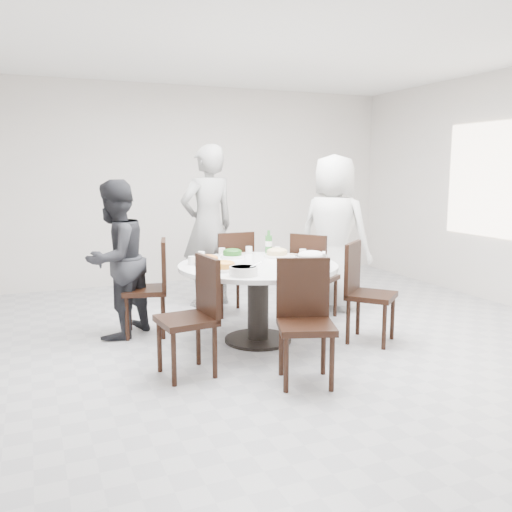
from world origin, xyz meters
name	(u,v)px	position (x,y,z in m)	size (l,w,h in m)	color
floor	(285,335)	(0.00, 0.00, 0.00)	(6.00, 6.00, 0.01)	#AFB0B4
ceiling	(287,40)	(0.00, 0.00, 2.80)	(6.00, 6.00, 0.01)	white
wall_back	(196,185)	(0.00, 3.00, 1.40)	(6.00, 0.01, 2.80)	silver
dining_table	(258,303)	(-0.31, -0.06, 0.38)	(1.50, 1.50, 0.75)	white
chair_ne	(315,276)	(0.59, 0.45, 0.47)	(0.42, 0.42, 0.95)	black
chair_n	(230,273)	(-0.22, 0.98, 0.47)	(0.42, 0.42, 0.95)	black
chair_nw	(145,288)	(-1.26, 0.56, 0.47)	(0.42, 0.42, 0.95)	black
chair_sw	(186,317)	(-1.17, -0.63, 0.47)	(0.42, 0.42, 0.95)	black
chair_s	(306,323)	(-0.38, -1.15, 0.47)	(0.42, 0.42, 0.95)	black
chair_se	(371,293)	(0.67, -0.49, 0.47)	(0.42, 0.42, 0.95)	black
diner_right	(334,233)	(0.98, 0.74, 0.90)	(0.88, 0.57, 1.80)	silver
diner_middle	(208,226)	(-0.32, 1.46, 0.96)	(0.70, 0.46, 1.92)	black
diner_left	(115,260)	(-1.53, 0.61, 0.77)	(0.75, 0.58, 1.54)	black
dish_greens	(232,255)	(-0.41, 0.38, 0.78)	(0.24, 0.24, 0.06)	white
dish_pale	(277,254)	(0.02, 0.24, 0.79)	(0.27, 0.27, 0.07)	white
dish_orange	(208,261)	(-0.76, 0.10, 0.78)	(0.25, 0.25, 0.07)	white
dish_redbrown	(309,260)	(0.15, -0.22, 0.78)	(0.28, 0.28, 0.07)	white
dish_tofu	(224,267)	(-0.72, -0.25, 0.78)	(0.25, 0.25, 0.06)	white
rice_bowl	(311,262)	(0.02, -0.49, 0.81)	(0.29, 0.29, 0.13)	silver
soup_bowl	(244,271)	(-0.63, -0.50, 0.79)	(0.24, 0.24, 0.07)	white
beverage_bottle	(269,242)	(0.03, 0.46, 0.88)	(0.07, 0.07, 0.25)	#2C6F2F
tea_cups	(238,251)	(-0.28, 0.55, 0.79)	(0.07, 0.07, 0.08)	white
chopsticks	(236,253)	(-0.29, 0.59, 0.76)	(0.24, 0.04, 0.01)	tan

